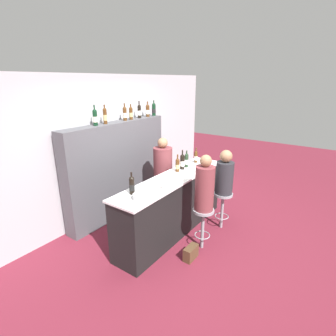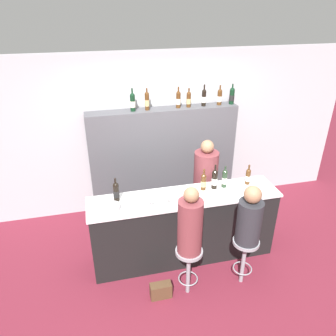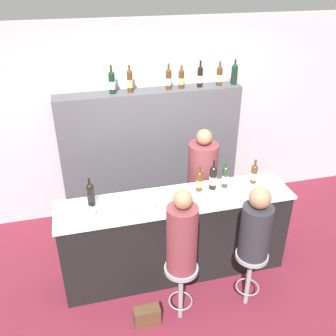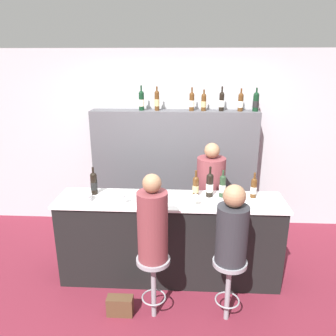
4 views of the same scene
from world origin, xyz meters
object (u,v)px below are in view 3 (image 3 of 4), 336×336
wine_bottle_counter_4 (254,174)px  wine_bottle_backbar_0 (112,82)px  wine_bottle_backbar_4 (200,76)px  metal_bowl (86,214)px  wine_bottle_backbar_6 (234,74)px  bar_stool_right (250,266)px  wine_bottle_counter_1 (199,181)px  wine_bottle_backbar_5 (219,76)px  wine_bottle_backbar_1 (130,81)px  wine_glass_1 (154,203)px  guest_seated_right (256,227)px  wine_bottle_counter_3 (225,176)px  wine_glass_0 (133,206)px  wine_bottle_backbar_2 (169,79)px  wine_bottle_counter_0 (91,194)px  bar_stool_left (181,279)px  wine_bottle_counter_2 (213,177)px  wine_bottle_backbar_3 (181,79)px  handbag (147,316)px  guest_seated_left (182,236)px  wine_glass_3 (207,196)px  wine_glass_2 (169,202)px  bartender (201,190)px

wine_bottle_counter_4 → wine_bottle_backbar_0: wine_bottle_backbar_0 is taller
wine_bottle_backbar_4 → metal_bowl: size_ratio=1.79×
wine_bottle_backbar_6 → bar_stool_right: bearing=-105.1°
wine_bottle_counter_1 → wine_bottle_backbar_5: wine_bottle_backbar_5 is taller
wine_bottle_backbar_1 → wine_bottle_backbar_4: wine_bottle_backbar_4 is taller
wine_bottle_backbar_6 → wine_glass_1: (-1.37, -1.41, -0.81)m
wine_bottle_backbar_5 → wine_bottle_backbar_1: bearing=180.0°
guest_seated_right → wine_bottle_counter_3: bearing=91.3°
wine_glass_0 → wine_bottle_backbar_2: bearing=63.0°
wine_bottle_counter_0 → wine_bottle_backbar_0: bearing=70.3°
wine_bottle_backbar_2 → bar_stool_left: 2.37m
wine_bottle_counter_2 → metal_bowl: (-1.37, -0.19, -0.10)m
wine_bottle_backbar_3 → bar_stool_right: (0.19, -1.88, -1.39)m
handbag → guest_seated_right: bearing=0.0°
wine_bottle_backbar_0 → wine_bottle_backbar_5: wine_bottle_backbar_0 is taller
wine_bottle_backbar_6 → guest_seated_left: bearing=-123.1°
bar_stool_left → guest_seated_left: 0.53m
bar_stool_right → guest_seated_right: bearing=0.0°
wine_bottle_backbar_2 → wine_glass_0: size_ratio=2.26×
wine_bottle_backbar_1 → bar_stool_right: size_ratio=0.49×
wine_bottle_backbar_4 → wine_bottle_backbar_5: wine_bottle_backbar_4 is taller
wine_bottle_backbar_2 → wine_glass_3: (0.04, -1.41, -0.81)m
bar_stool_right → metal_bowl: bearing=160.3°
wine_bottle_counter_0 → handbag: size_ratio=1.23×
wine_bottle_counter_4 → wine_bottle_backbar_5: wine_bottle_backbar_5 is taller
handbag → guest_seated_left: bearing=0.0°
wine_bottle_counter_2 → wine_glass_0: 0.95m
wine_bottle_counter_1 → wine_glass_2: (-0.40, -0.26, -0.03)m
wine_bottle_backbar_4 → wine_bottle_backbar_5: (0.26, 0.00, -0.01)m
wine_bottle_counter_2 → wine_glass_0: (-0.92, -0.26, -0.04)m
wine_bottle_backbar_4 → wine_glass_2: size_ratio=2.44×
guest_seated_left → bartender: guest_seated_left is taller
wine_bottle_counter_3 → wine_glass_1: size_ratio=2.22×
wine_bottle_counter_0 → wine_bottle_backbar_0: (0.41, 1.14, 0.79)m
wine_bottle_counter_4 → wine_glass_2: size_ratio=2.13×
handbag → bartender: bearing=51.6°
metal_bowl → handbag: (0.46, -0.54, -0.93)m
wine_bottle_counter_0 → wine_bottle_counter_1: (1.14, 0.00, -0.01)m
guest_seated_right → handbag: (-1.06, -0.00, -0.90)m
wine_bottle_backbar_0 → wine_bottle_backbar_3: 0.85m
wine_bottle_backbar_0 → guest_seated_left: (0.33, -1.88, -0.88)m
wine_bottle_counter_2 → guest_seated_left: size_ratio=0.41×
guest_seated_left → wine_bottle_backbar_6: bearing=56.9°
bartender → wine_glass_2: bearing=-129.7°
wine_bottle_counter_1 → wine_bottle_backbar_3: wine_bottle_backbar_3 is taller
wine_bottle_counter_3 → wine_bottle_backbar_0: 1.73m
wine_bottle_counter_2 → metal_bowl: wine_bottle_counter_2 is taller
wine_bottle_counter_3 → bar_stool_right: bearing=-88.7°
wine_bottle_backbar_2 → guest_seated_right: wine_bottle_backbar_2 is taller
wine_glass_1 → wine_bottle_backbar_3: bearing=64.5°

